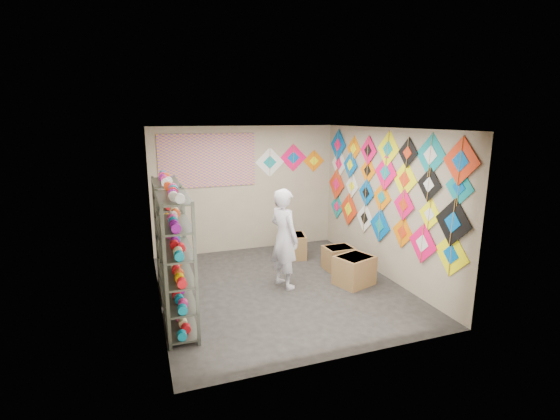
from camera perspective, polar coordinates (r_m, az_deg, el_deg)
name	(u,v)px	position (r m, az deg, el deg)	size (l,w,h in m)	color
ground	(280,287)	(7.15, 0.05, -10.79)	(4.50, 4.50, 0.00)	black
room_walls	(280,194)	(6.66, 0.05, 2.28)	(4.50, 4.50, 4.50)	tan
shelf_rack_front	(177,264)	(5.67, -14.29, -7.33)	(0.40, 1.10, 1.90)	#4C5147
shelf_rack_back	(169,237)	(6.90, -15.34, -3.74)	(0.40, 1.10, 1.90)	#4C5147
string_spools	(172,243)	(6.26, -14.91, -4.53)	(0.12, 2.36, 0.12)	#F93190
kite_wall_display	(384,188)	(7.54, 14.41, 3.04)	(0.06, 4.31, 2.06)	#FFFB0C
back_wall_kites	(289,160)	(9.04, 1.25, 7.01)	(1.63, 0.02, 0.72)	silver
poster	(208,161)	(8.56, -10.12, 6.86)	(2.00, 0.01, 1.10)	#784697
shopkeeper	(284,238)	(6.91, 0.58, -4.01)	(0.60, 0.73, 1.72)	silver
carton_a	(354,270)	(7.29, 10.39, -8.34)	(0.62, 0.51, 0.51)	olive
carton_b	(339,258)	(7.96, 8.23, -6.70)	(0.54, 0.44, 0.44)	olive
carton_c	(293,246)	(8.52, 1.82, -5.06)	(0.51, 0.56, 0.49)	olive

